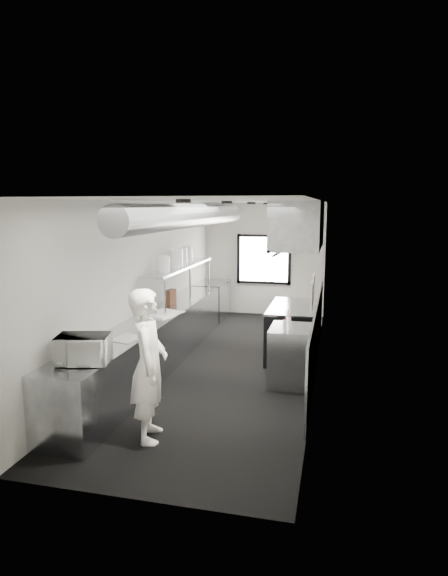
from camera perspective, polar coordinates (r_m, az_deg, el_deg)
The scene contains 35 objects.
floor at distance 8.41m, azimuth 0.53°, elevation -9.05°, with size 3.00×8.00×0.01m, color black.
ceiling at distance 7.96m, azimuth 0.56°, elevation 10.39°, with size 3.00×8.00×0.01m, color silver.
wall_back at distance 11.97m, azimuth 4.80°, elevation 3.45°, with size 3.00×0.02×2.80m, color beige.
wall_front at distance 4.36m, azimuth -11.30°, elevation -8.03°, with size 3.00×0.02×2.80m, color beige.
wall_left at distance 8.52m, azimuth -9.34°, elevation 0.77°, with size 0.02×8.00×2.80m, color beige.
wall_right at distance 7.88m, azimuth 11.24°, elevation -0.02°, with size 0.02×8.00×2.80m, color beige.
wall_cladding at distance 8.36m, azimuth 10.99°, elevation -5.43°, with size 0.03×5.50×1.10m, color gray.
hvac_duct at distance 8.53m, azimuth -3.48°, elevation 8.65°, with size 0.40×0.40×6.40m, color gray.
service_window at distance 11.93m, azimuth 4.77°, elevation 3.43°, with size 1.36×0.05×1.25m.
exhaust_hood at distance 8.50m, azimuth 8.91°, elevation 7.47°, with size 0.81×2.20×0.88m.
prep_counter at distance 8.15m, azimuth -8.22°, elevation -6.47°, with size 0.70×6.00×0.90m, color gray.
pass_shelf at distance 9.32m, azimuth -5.25°, elevation 2.47°, with size 0.45×3.00×0.68m.
range at distance 8.79m, azimuth 8.20°, elevation -5.13°, with size 0.88×1.60×0.94m.
bottle_station at distance 7.44m, azimuth 8.06°, elevation -8.04°, with size 0.65×0.80×0.90m, color gray.
far_work_table at distance 11.57m, azimuth -1.51°, elevation -1.50°, with size 0.70×1.20×0.90m, color gray.
notice_sheet_a at distance 6.66m, azimuth 10.64°, elevation -0.04°, with size 0.02×0.28×0.38m, color silver.
notice_sheet_b at distance 6.33m, azimuth 10.46°, elevation -1.01°, with size 0.02×0.28×0.38m, color silver.
line_cook at distance 5.66m, azimuth -8.98°, elevation -9.08°, with size 0.66×0.43×1.80m, color white.
microwave at distance 5.85m, azimuth -16.46°, elevation -7.03°, with size 0.56×0.42×0.33m, color white.
deli_tub_a at distance 6.40m, azimuth -16.02°, elevation -6.64°, with size 0.14×0.14×0.10m, color #A9B2A4.
deli_tub_b at distance 6.22m, azimuth -16.72°, elevation -7.13°, with size 0.15×0.15×0.11m, color #A9B2A4.
newspaper at distance 6.78m, azimuth -11.53°, elevation -5.91°, with size 0.34×0.42×0.01m, color white.
small_plate at distance 7.45m, azimuth -9.24°, elevation -4.41°, with size 0.17×0.17×0.01m, color white.
pastry at distance 7.44m, azimuth -9.25°, elevation -4.06°, with size 0.08×0.08×0.08m, color tan.
cutting_board at distance 8.18m, azimuth -7.29°, elevation -3.05°, with size 0.48×0.64×0.02m, color white.
knife_block at distance 9.02m, azimuth -6.39°, elevation -1.03°, with size 0.11×0.25×0.27m, color #512B1C.
plate_stack_a at distance 8.47m, azimuth -7.31°, elevation 2.89°, with size 0.24×0.24×0.28m, color white.
plate_stack_b at distance 9.02m, azimuth -5.77°, elevation 3.53°, with size 0.26×0.26×0.34m, color white.
plate_stack_c at distance 9.37m, azimuth -5.15°, elevation 3.78°, with size 0.24×0.24×0.34m, color white.
plate_stack_d at distance 9.86m, azimuth -4.40°, elevation 4.06°, with size 0.21×0.21×0.33m, color white.
squeeze_bottle_a at distance 7.06m, azimuth 7.25°, elevation -4.51°, with size 0.06×0.06×0.17m, color white.
squeeze_bottle_b at distance 7.18m, azimuth 7.77°, elevation -4.22°, with size 0.06×0.06×0.18m, color white.
squeeze_bottle_c at distance 7.32m, azimuth 7.62°, elevation -4.03°, with size 0.05×0.05×0.16m, color white.
squeeze_bottle_d at distance 7.45m, azimuth 7.68°, elevation -3.65°, with size 0.06×0.06×0.19m, color white.
squeeze_bottle_e at distance 7.56m, azimuth 7.67°, elevation -3.48°, with size 0.06×0.06×0.19m, color white.
Camera 1 is at (1.76, -7.76, 2.72)m, focal length 29.71 mm.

